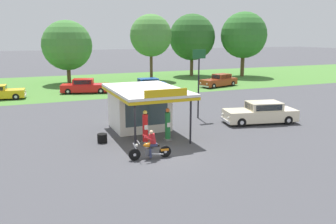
{
  "coord_description": "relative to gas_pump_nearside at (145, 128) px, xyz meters",
  "views": [
    {
      "loc": [
        -6.64,
        -17.24,
        6.45
      ],
      "look_at": [
        2.11,
        3.77,
        1.4
      ],
      "focal_mm": 36.72,
      "sensor_mm": 36.0,
      "label": 1
    }
  ],
  "objects": [
    {
      "name": "ground_plane",
      "position": [
        0.13,
        -2.03,
        -0.94
      ],
      "size": [
        300.0,
        300.0,
        0.0
      ],
      "primitive_type": "plane",
      "color": "#424247"
    },
    {
      "name": "grass_verge_strip",
      "position": [
        0.13,
        27.97,
        -0.94
      ],
      "size": [
        120.0,
        24.0,
        0.01
      ],
      "primitive_type": "cube",
      "color": "#477A33",
      "rests_on": "ground"
    },
    {
      "name": "service_station_kiosk",
      "position": [
        0.74,
        3.12,
        0.84
      ],
      "size": [
        4.41,
        7.02,
        3.52
      ],
      "color": "silver",
      "rests_on": "ground"
    },
    {
      "name": "gas_pump_nearside",
      "position": [
        0.0,
        0.0,
        0.0
      ],
      "size": [
        0.44,
        0.44,
        2.06
      ],
      "color": "slate",
      "rests_on": "ground"
    },
    {
      "name": "gas_pump_offside",
      "position": [
        1.48,
        0.0,
        0.0
      ],
      "size": [
        0.44,
        0.44,
        2.06
      ],
      "color": "slate",
      "rests_on": "ground"
    },
    {
      "name": "motorcycle_with_rider",
      "position": [
        -0.64,
        -2.76,
        -0.29
      ],
      "size": [
        2.34,
        0.7,
        1.58
      ],
      "color": "black",
      "rests_on": "ground"
    },
    {
      "name": "featured_classic_sedan",
      "position": [
        9.69,
        1.42,
        -0.21
      ],
      "size": [
        5.84,
        3.03,
        1.6
      ],
      "color": "beige",
      "rests_on": "ground"
    },
    {
      "name": "parked_car_back_row_right",
      "position": [
        6.52,
        19.11,
        -0.23
      ],
      "size": [
        5.36,
        2.15,
        1.54
      ],
      "color": "#19479E",
      "rests_on": "ground"
    },
    {
      "name": "parked_car_back_row_centre",
      "position": [
        -0.27,
        20.7,
        -0.21
      ],
      "size": [
        5.82,
        3.25,
        1.63
      ],
      "color": "red",
      "rests_on": "ground"
    },
    {
      "name": "parked_car_back_row_far_left",
      "position": [
        16.76,
        19.25,
        -0.22
      ],
      "size": [
        5.79,
        3.21,
        1.61
      ],
      "color": "#993819",
      "rests_on": "ground"
    },
    {
      "name": "tree_oak_distant_spare",
      "position": [
        -0.92,
        29.78,
        4.14
      ],
      "size": [
        6.72,
        6.72,
        8.57
      ],
      "color": "brown",
      "rests_on": "ground"
    },
    {
      "name": "tree_oak_left",
      "position": [
        26.48,
        27.88,
        5.41
      ],
      "size": [
        7.32,
        7.32,
        10.24
      ],
      "color": "brown",
      "rests_on": "ground"
    },
    {
      "name": "tree_oak_far_left",
      "position": [
        18.98,
        31.82,
        5.29
      ],
      "size": [
        7.43,
        7.43,
        9.96
      ],
      "color": "brown",
      "rests_on": "ground"
    },
    {
      "name": "tree_oak_far_right",
      "position": [
        10.68,
        28.44,
        5.43
      ],
      "size": [
        6.06,
        6.06,
        9.54
      ],
      "color": "brown",
      "rests_on": "ground"
    },
    {
      "name": "roadside_pole_sign",
      "position": [
        6.04,
        4.62,
        2.72
      ],
      "size": [
        1.1,
        0.12,
        5.44
      ],
      "color": "black",
      "rests_on": "ground"
    },
    {
      "name": "spare_tire_stack",
      "position": [
        -2.44,
        1.12,
        -0.67
      ],
      "size": [
        0.6,
        0.6,
        0.54
      ],
      "color": "black",
      "rests_on": "ground"
    }
  ]
}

